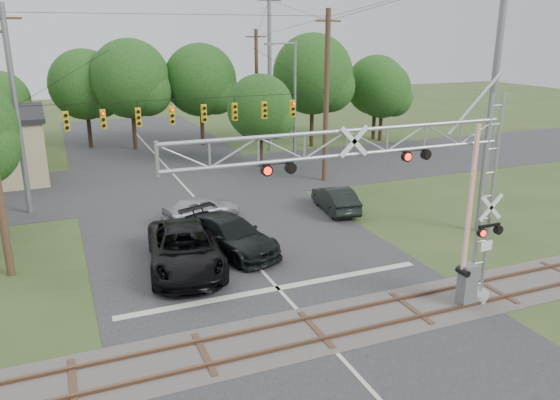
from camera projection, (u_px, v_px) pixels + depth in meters
name	position (u px, v px, depth m)	size (l,w,h in m)	color
ground	(343.00, 361.00, 17.33)	(160.00, 160.00, 0.00)	#2F421E
road_main	(242.00, 250.00, 26.15)	(14.00, 90.00, 0.02)	#242527
road_cross	(178.00, 180.00, 38.51)	(90.00, 12.00, 0.02)	#242527
railroad_track	(316.00, 330.00, 19.08)	(90.00, 3.20, 0.17)	#4D4643
crossing_gantry	(406.00, 187.00, 18.45)	(12.50, 1.02, 7.98)	gray
traffic_signal_span	(201.00, 106.00, 33.64)	(19.34, 0.36, 11.50)	slate
pickup_black	(185.00, 249.00, 23.82)	(3.10, 6.73, 1.87)	black
car_dark	(230.00, 235.00, 25.73)	(2.34, 5.77, 1.67)	black
sedan_silver	(202.00, 208.00, 29.95)	(1.73, 4.30, 1.47)	gray
suv_dark	(335.00, 199.00, 31.66)	(1.55, 4.44, 1.46)	black
streetlight	(293.00, 97.00, 41.40)	(2.52, 0.26, 9.43)	slate
utility_poles	(220.00, 94.00, 36.40)	(26.03, 29.18, 13.51)	#3F2D1D
treeline	(144.00, 88.00, 44.36)	(48.99, 27.39, 10.02)	#322016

